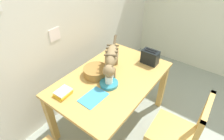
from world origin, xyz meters
TOP-DOWN VIEW (x-y plane):
  - wall_rear at (-0.00, 1.79)m, footprint 4.71×0.11m
  - dining_table at (0.12, 1.08)m, footprint 1.35×0.87m
  - cat at (0.19, 1.13)m, footprint 0.63×0.40m
  - saucer_bowl at (0.00, 1.03)m, footprint 0.19×0.19m
  - coffee_mug at (0.01, 1.03)m, footprint 0.12×0.08m
  - magazine at (-0.24, 1.03)m, footprint 0.27×0.19m
  - book_stack at (-0.39, 1.30)m, footprint 0.17×0.14m
  - wicker_basket at (0.05, 1.25)m, footprint 0.27×0.27m
  - toaster at (0.62, 0.88)m, footprint 0.12×0.20m
  - wooden_chair_far at (0.09, 0.26)m, footprint 0.44×0.44m

SIDE VIEW (x-z plane):
  - wooden_chair_far at x=0.09m, z-range -0.01..0.91m
  - dining_table at x=0.12m, z-range 0.28..1.01m
  - magazine at x=-0.24m, z-range 0.73..0.73m
  - saucer_bowl at x=0.00m, z-range 0.73..0.76m
  - book_stack at x=-0.39m, z-range 0.73..0.78m
  - wicker_basket at x=0.05m, z-range 0.73..0.82m
  - coffee_mug at x=0.01m, z-range 0.76..0.85m
  - toaster at x=0.62m, z-range 0.73..0.90m
  - cat at x=0.19m, z-range 0.78..1.08m
  - wall_rear at x=0.00m, z-range 0.00..2.50m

